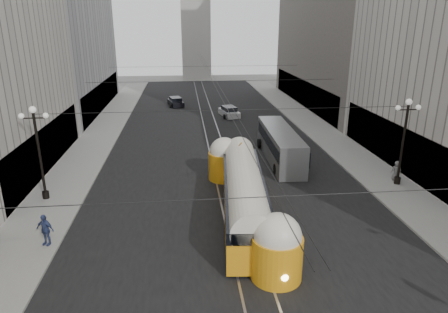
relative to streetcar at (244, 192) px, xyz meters
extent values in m
cube|color=black|center=(-0.50, 18.25, -1.64)|extent=(20.00, 85.00, 0.02)
cube|color=gray|center=(-12.50, 21.75, -1.57)|extent=(4.00, 72.00, 0.15)
cube|color=gray|center=(11.50, 21.75, -1.57)|extent=(4.00, 72.00, 0.15)
cube|color=gray|center=(-1.25, 18.25, -1.64)|extent=(0.12, 85.00, 0.04)
cube|color=gray|center=(0.25, 18.25, -1.64)|extent=(0.12, 85.00, 0.04)
cube|color=black|center=(-14.55, 9.75, 0.36)|extent=(0.10, 18.00, 3.60)
cube|color=#999999|center=(-20.50, 33.75, 12.36)|extent=(12.00, 28.00, 28.00)
cube|color=black|center=(-14.55, 33.75, 0.36)|extent=(0.10, 25.20, 3.60)
cube|color=black|center=(13.55, 7.75, 0.36)|extent=(0.10, 18.00, 3.60)
cube|color=black|center=(13.55, 33.75, 0.36)|extent=(0.10, 28.80, 3.60)
cube|color=#B2AFA8|center=(-0.50, 65.75, 10.36)|extent=(6.00, 6.00, 24.00)
cylinder|color=black|center=(-13.10, 3.75, 1.51)|extent=(0.18, 0.18, 6.00)
cylinder|color=black|center=(-13.10, 3.75, -1.24)|extent=(0.44, 0.44, 0.50)
cylinder|color=black|center=(-13.10, 3.75, 4.11)|extent=(1.60, 0.08, 0.08)
sphere|color=white|center=(-13.10, 3.75, 4.66)|extent=(0.44, 0.44, 0.44)
sphere|color=white|center=(-13.85, 3.75, 4.26)|extent=(0.36, 0.36, 0.36)
sphere|color=white|center=(-12.35, 3.75, 4.26)|extent=(0.36, 0.36, 0.36)
cylinder|color=black|center=(12.10, 3.75, 1.51)|extent=(0.18, 0.18, 6.00)
cylinder|color=black|center=(12.10, 3.75, -1.24)|extent=(0.44, 0.44, 0.50)
cylinder|color=black|center=(12.10, 3.75, 4.11)|extent=(1.60, 0.08, 0.08)
sphere|color=white|center=(12.10, 3.75, 4.66)|extent=(0.44, 0.44, 0.44)
sphere|color=white|center=(11.35, 3.75, 4.26)|extent=(0.36, 0.36, 0.36)
sphere|color=white|center=(12.85, 3.75, 4.26)|extent=(0.36, 0.36, 0.36)
cylinder|color=black|center=(-0.50, -10.25, 4.36)|extent=(25.00, 0.03, 0.03)
cylinder|color=black|center=(-0.50, 3.75, 4.36)|extent=(25.00, 0.03, 0.03)
cylinder|color=black|center=(-0.50, 17.75, 4.36)|extent=(25.00, 0.03, 0.03)
cylinder|color=black|center=(-0.50, 31.75, 4.36)|extent=(25.00, 0.03, 0.03)
cylinder|color=black|center=(-0.50, 21.75, 4.16)|extent=(0.03, 72.00, 0.03)
cylinder|color=black|center=(-0.10, 21.75, 4.16)|extent=(0.03, 72.00, 0.03)
cube|color=orange|center=(0.00, 0.00, -0.66)|extent=(3.59, 13.24, 1.59)
cube|color=black|center=(0.00, 0.00, -1.41)|extent=(3.56, 12.85, 0.28)
cube|color=black|center=(0.00, 0.00, 0.37)|extent=(3.59, 13.04, 0.79)
cylinder|color=silver|center=(0.00, 0.00, 0.65)|extent=(3.30, 13.02, 2.15)
cylinder|color=orange|center=(0.58, -6.41, -0.57)|extent=(2.43, 2.43, 2.15)
sphere|color=silver|center=(0.58, -6.41, 0.55)|extent=(2.24, 2.24, 2.24)
cylinder|color=orange|center=(-0.58, 6.41, -0.57)|extent=(2.43, 2.43, 2.15)
sphere|color=silver|center=(-0.58, 6.41, 0.55)|extent=(2.24, 2.24, 2.24)
sphere|color=#FFF2BF|center=(0.68, -7.55, -0.85)|extent=(0.36, 0.36, 0.36)
cube|color=gray|center=(4.76, 10.48, -0.25)|extent=(2.59, 10.81, 2.69)
cube|color=black|center=(4.76, 10.48, 0.19)|extent=(2.59, 10.44, 0.98)
cube|color=black|center=(4.76, 5.16, 0.06)|extent=(2.06, 0.17, 1.25)
cylinder|color=black|center=(3.64, 6.88, -1.19)|extent=(0.30, 0.90, 0.90)
cylinder|color=black|center=(5.88, 6.88, -1.19)|extent=(0.30, 0.90, 0.90)
cylinder|color=black|center=(3.64, 14.08, -1.19)|extent=(0.30, 0.90, 0.90)
cylinder|color=black|center=(5.88, 14.08, -1.19)|extent=(0.30, 0.90, 0.90)
cube|color=silver|center=(2.28, 27.86, -1.20)|extent=(2.54, 4.42, 0.74)
cube|color=black|center=(2.28, 27.86, -0.68)|extent=(1.95, 2.55, 0.70)
cylinder|color=black|center=(1.51, 26.45, -1.35)|extent=(0.22, 0.59, 0.59)
cylinder|color=black|center=(3.05, 26.45, -1.35)|extent=(0.22, 0.59, 0.59)
cylinder|color=black|center=(1.51, 29.28, -1.35)|extent=(0.22, 0.59, 0.59)
cylinder|color=black|center=(3.05, 29.28, -1.35)|extent=(0.22, 0.59, 0.59)
cube|color=black|center=(-4.67, 35.49, -1.21)|extent=(2.54, 4.29, 0.71)
cube|color=black|center=(-4.67, 35.49, -0.71)|extent=(1.93, 2.49, 0.67)
cylinder|color=black|center=(-5.41, 34.12, -1.36)|extent=(0.22, 0.57, 0.57)
cylinder|color=black|center=(-3.93, 34.12, -1.36)|extent=(0.22, 0.57, 0.57)
cylinder|color=black|center=(-5.41, 36.85, -1.36)|extent=(0.22, 0.57, 0.57)
cylinder|color=black|center=(-3.93, 36.85, -1.36)|extent=(0.22, 0.57, 0.57)
imported|color=slate|center=(12.31, 4.41, -0.73)|extent=(0.86, 0.68, 1.53)
imported|color=navy|center=(-11.14, -2.45, -0.61)|extent=(1.18, 0.94, 1.77)
camera|label=1|loc=(-3.55, -22.30, 9.93)|focal=32.00mm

